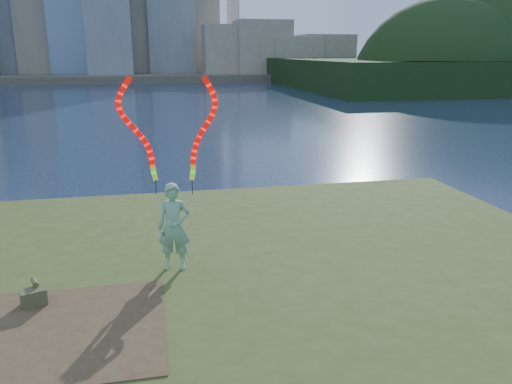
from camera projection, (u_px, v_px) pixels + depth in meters
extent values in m
plane|color=#1A2742|center=(188.00, 278.00, 11.57)|extent=(320.00, 320.00, 0.00)
cube|color=#3C4C1B|center=(198.00, 329.00, 9.18)|extent=(20.00, 18.00, 0.30)
cube|color=#3C4C1B|center=(196.00, 309.00, 9.39)|extent=(17.00, 15.00, 0.30)
cube|color=#3C4C1B|center=(195.00, 292.00, 9.51)|extent=(14.00, 12.00, 0.30)
cube|color=#47331E|center=(62.00, 331.00, 7.90)|extent=(3.20, 3.00, 0.02)
cube|color=#494436|center=(152.00, 75.00, 100.89)|extent=(320.00, 40.00, 1.20)
cube|color=black|center=(509.00, 72.00, 78.42)|extent=(70.00, 42.00, 4.00)
imported|color=#1D7C3D|center=(174.00, 227.00, 9.98)|extent=(0.71, 0.53, 1.79)
cylinder|color=black|center=(156.00, 187.00, 9.86)|extent=(0.02, 0.02, 0.30)
cylinder|color=black|center=(192.00, 187.00, 9.89)|extent=(0.02, 0.02, 0.30)
cube|color=#4B4827|center=(34.00, 298.00, 8.68)|extent=(0.49, 0.40, 0.30)
cylinder|color=#4B4827|center=(35.00, 282.00, 8.81)|extent=(0.19, 0.30, 0.10)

